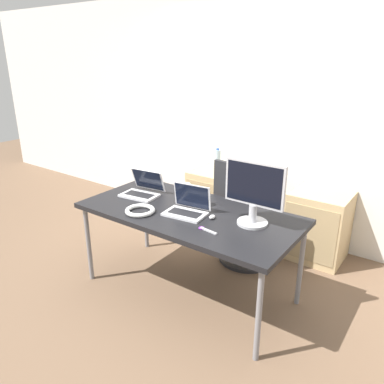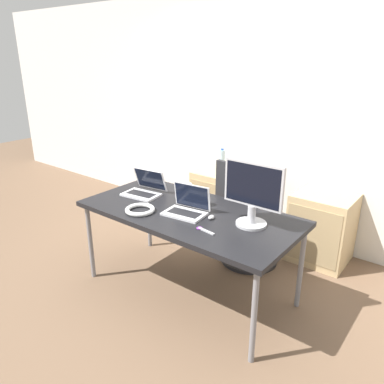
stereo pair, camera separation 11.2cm
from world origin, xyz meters
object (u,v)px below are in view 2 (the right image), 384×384
(office_chair, at_px, (246,227))
(laptop_left, at_px, (187,208))
(water_bottle, at_px, (222,161))
(coffee_cup_white, at_px, (201,199))
(monitor, at_px, (253,193))
(cable_coil, at_px, (140,210))
(cabinet_right, at_px, (321,228))
(coffee_cup_brown, at_px, (186,190))
(laptop_right, at_px, (144,189))
(mouse, at_px, (211,217))
(cabinet_left, at_px, (221,200))

(office_chair, relative_size, laptop_left, 3.03)
(water_bottle, distance_m, coffee_cup_white, 1.19)
(monitor, xyz_separation_m, cable_coil, (-0.83, -0.33, -0.23))
(cable_coil, bearing_deg, cabinet_right, 56.07)
(monitor, xyz_separation_m, coffee_cup_brown, (-0.76, 0.18, -0.19))
(laptop_right, xyz_separation_m, coffee_cup_white, (0.57, 0.09, 0.01))
(office_chair, bearing_deg, cabinet_right, 43.93)
(monitor, relative_size, cable_coil, 2.01)
(water_bottle, height_order, laptop_left, laptop_left)
(water_bottle, bearing_deg, laptop_right, -92.91)
(mouse, bearing_deg, cabinet_left, 120.56)
(laptop_right, distance_m, mouse, 0.79)
(coffee_cup_white, bearing_deg, laptop_left, -87.94)
(water_bottle, distance_m, mouse, 1.44)
(office_chair, bearing_deg, coffee_cup_brown, -130.67)
(office_chair, height_order, coffee_cup_brown, office_chair)
(laptop_left, relative_size, cable_coil, 1.45)
(office_chair, bearing_deg, mouse, -83.11)
(mouse, bearing_deg, cabinet_right, 69.81)
(laptop_right, bearing_deg, cabinet_right, 43.08)
(coffee_cup_white, relative_size, coffee_cup_brown, 1.04)
(office_chair, height_order, water_bottle, office_chair)
(cabinet_left, distance_m, laptop_left, 1.44)
(mouse, bearing_deg, coffee_cup_brown, 149.33)
(monitor, height_order, cable_coil, monitor)
(office_chair, distance_m, coffee_cup_brown, 0.72)
(laptop_left, height_order, cable_coil, laptop_left)
(laptop_right, relative_size, coffee_cup_brown, 2.99)
(laptop_left, relative_size, coffee_cup_brown, 3.00)
(coffee_cup_white, bearing_deg, monitor, -7.54)
(cabinet_left, xyz_separation_m, monitor, (1.02, -1.14, 0.66))
(cabinet_right, distance_m, monitor, 1.32)
(office_chair, distance_m, coffee_cup_white, 0.71)
(monitor, xyz_separation_m, mouse, (-0.29, -0.10, -0.23))
(mouse, xyz_separation_m, coffee_cup_brown, (-0.46, 0.28, 0.04))
(cabinet_right, height_order, mouse, mouse)
(water_bottle, relative_size, laptop_right, 0.78)
(cabinet_left, xyz_separation_m, cable_coil, (0.20, -1.47, 0.42))
(cabinet_right, bearing_deg, water_bottle, 179.89)
(office_chair, xyz_separation_m, monitor, (0.38, -0.62, 0.61))
(cabinet_right, xyz_separation_m, coffee_cup_white, (-0.68, -1.07, 0.47))
(office_chair, xyz_separation_m, coffee_cup_white, (-0.14, -0.55, 0.43))
(laptop_left, bearing_deg, coffee_cup_brown, 129.41)
(office_chair, xyz_separation_m, cable_coil, (-0.45, -0.95, 0.38))
(laptop_left, distance_m, mouse, 0.22)
(office_chair, height_order, laptop_left, office_chair)
(mouse, xyz_separation_m, coffee_cup_white, (-0.22, 0.17, 0.04))
(laptop_left, bearing_deg, mouse, 6.70)
(coffee_cup_white, relative_size, cable_coil, 0.50)
(cabinet_left, bearing_deg, coffee_cup_white, -64.67)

